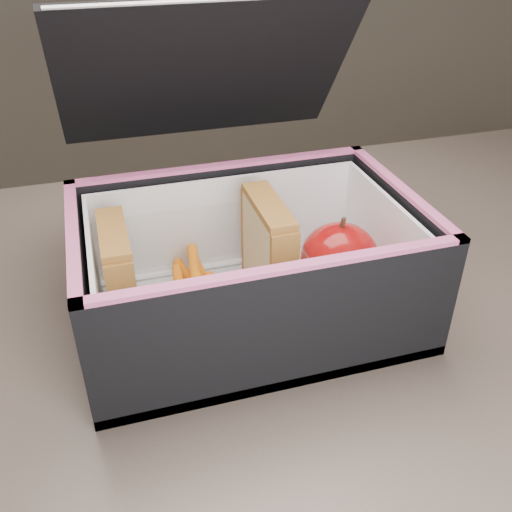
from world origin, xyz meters
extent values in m
cube|color=brown|center=(0.00, 0.00, 0.73)|extent=(1.20, 0.80, 0.03)
cube|color=#382D26|center=(0.55, 0.35, 0.36)|extent=(0.05, 0.05, 0.72)
cube|color=black|center=(-0.02, 0.18, 0.95)|extent=(0.31, 0.13, 0.17)
cube|color=tan|center=(-0.14, 0.02, 0.81)|extent=(0.01, 0.09, 0.09)
cube|color=#B95361|center=(-0.14, 0.02, 0.81)|extent=(0.01, 0.08, 0.09)
cube|color=tan|center=(-0.13, 0.02, 0.81)|extent=(0.01, 0.09, 0.09)
cube|color=brown|center=(-0.14, 0.02, 0.86)|extent=(0.02, 0.09, 0.01)
cube|color=tan|center=(0.00, 0.02, 0.82)|extent=(0.01, 0.09, 0.10)
cube|color=#B95361|center=(0.01, 0.02, 0.81)|extent=(0.01, 0.09, 0.09)
cube|color=tan|center=(0.01, 0.02, 0.82)|extent=(0.01, 0.09, 0.10)
cube|color=brown|center=(0.01, 0.02, 0.87)|extent=(0.03, 0.09, 0.01)
cylinder|color=#E45400|center=(-0.07, 0.06, 0.77)|extent=(0.03, 0.09, 0.01)
cylinder|color=#E45400|center=(-0.08, 0.03, 0.79)|extent=(0.02, 0.09, 0.01)
cylinder|color=#E45400|center=(-0.07, -0.01, 0.80)|extent=(0.02, 0.09, 0.01)
cylinder|color=#E45400|center=(-0.06, 0.02, 0.77)|extent=(0.01, 0.09, 0.01)
cylinder|color=#E45400|center=(-0.05, 0.01, 0.79)|extent=(0.02, 0.09, 0.01)
cylinder|color=#E45400|center=(-0.06, 0.04, 0.80)|extent=(0.02, 0.09, 0.01)
cylinder|color=#E45400|center=(-0.05, 0.06, 0.77)|extent=(0.02, 0.09, 0.01)
cylinder|color=#E45400|center=(-0.06, 0.00, 0.79)|extent=(0.01, 0.09, 0.01)
cube|color=white|center=(0.07, 0.01, 0.77)|extent=(0.08, 0.08, 0.01)
ellipsoid|color=#880009|center=(0.07, 0.01, 0.81)|extent=(0.09, 0.09, 0.07)
cylinder|color=#422617|center=(0.07, 0.01, 0.85)|extent=(0.01, 0.01, 0.01)
camera|label=1|loc=(-0.14, -0.42, 1.11)|focal=40.00mm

